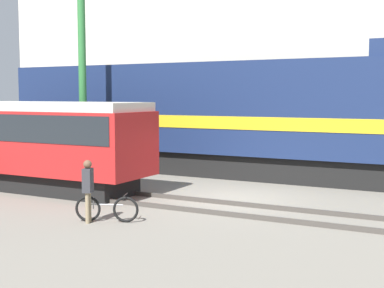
{
  "coord_description": "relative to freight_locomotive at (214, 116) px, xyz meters",
  "views": [
    {
      "loc": [
        6.89,
        -15.54,
        3.36
      ],
      "look_at": [
        -1.11,
        -0.46,
        1.8
      ],
      "focal_mm": 50.0,
      "sensor_mm": 36.0,
      "label": 1
    }
  ],
  "objects": [
    {
      "name": "freight_locomotive",
      "position": [
        0.0,
        0.0,
        0.0
      ],
      "size": [
        19.31,
        3.04,
        5.29
      ],
      "color": "black",
      "rests_on": "ground"
    },
    {
      "name": "track_near",
      "position": [
        2.92,
        -6.45,
        -2.39
      ],
      "size": [
        60.0,
        1.51,
        0.14
      ],
      "color": "#47423D",
      "rests_on": "ground"
    },
    {
      "name": "utility_pole_left",
      "position": [
        -4.44,
        -3.22,
        2.33
      ],
      "size": [
        0.31,
        0.31,
        9.59
      ],
      "color": "#2D7238",
      "rests_on": "ground"
    },
    {
      "name": "ground_plane",
      "position": [
        2.92,
        -4.99,
        -2.46
      ],
      "size": [
        120.0,
        120.0,
        0.0
      ],
      "primitive_type": "plane",
      "color": "slate"
    },
    {
      "name": "bicycle",
      "position": [
        1.27,
        -9.26,
        -2.11
      ],
      "size": [
        1.62,
        0.76,
        0.76
      ],
      "color": "black",
      "rests_on": "ground"
    },
    {
      "name": "building_backdrop",
      "position": [
        2.92,
        8.81,
        4.29
      ],
      "size": [
        40.1,
        6.0,
        13.52
      ],
      "color": "beige",
      "rests_on": "ground"
    },
    {
      "name": "person",
      "position": [
        0.89,
        -9.56,
        -1.45
      ],
      "size": [
        0.34,
        0.42,
        1.67
      ],
      "color": "#8C7A5B",
      "rests_on": "ground"
    },
    {
      "name": "track_far",
      "position": [
        2.92,
        0.0,
        -2.39
      ],
      "size": [
        60.0,
        1.51,
        0.14
      ],
      "color": "#47423D",
      "rests_on": "ground"
    },
    {
      "name": "streetcar",
      "position": [
        -4.58,
        -6.45,
        -0.68
      ],
      "size": [
        10.0,
        2.54,
        3.13
      ],
      "color": "black",
      "rests_on": "ground"
    }
  ]
}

